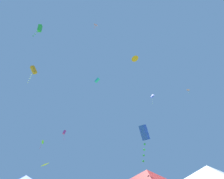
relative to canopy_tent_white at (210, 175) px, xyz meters
name	(u,v)px	position (x,y,z in m)	size (l,w,h in m)	color
canopy_tent_white	(210,175)	(0.00, 0.00, 0.00)	(3.35, 3.35, 3.58)	#9E9EA3
canopy_tent_red	(148,178)	(-3.53, 2.50, 0.13)	(3.49, 3.49, 3.73)	#9E9EA3
kite_lime_box	(43,142)	(-20.41, 16.56, 7.48)	(0.46, 0.73, 1.48)	#75D138
kite_cyan_box	(97,80)	(-11.10, 17.55, 22.97)	(1.49, 1.25, 1.11)	#2DB7CC
kite_blue_box	(144,134)	(-3.50, 1.51, 3.28)	(0.93, 1.01, 2.94)	blue
kite_pink_delta	(188,90)	(10.87, 19.13, 19.96)	(1.09, 1.09, 1.44)	pink
kite_green_box	(40,28)	(-19.18, 2.92, 23.14)	(0.85, 0.94, 3.15)	green
kite_pink_diamond	(96,25)	(-9.34, 3.53, 24.17)	(0.90, 0.89, 1.77)	pink
kite_orange_box	(33,70)	(-17.52, 3.51, 13.43)	(1.10, 1.09, 2.75)	orange
kite_yellow_diamond	(45,164)	(-19.46, 17.55, 3.82)	(1.39, 1.22, 0.64)	yellow
kite_blue_diamond	(152,96)	(3.06, 23.03, 21.07)	(1.15, 1.12, 2.82)	blue
kite_magenta_box	(64,132)	(-14.40, 11.14, 7.21)	(0.45, 0.53, 1.57)	#D6389E
kite_orange_delta	(135,58)	(-3.14, 3.70, 15.02)	(1.34, 1.35, 0.45)	orange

